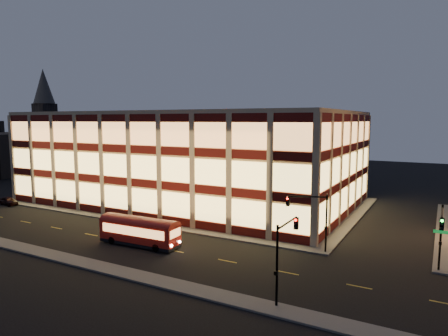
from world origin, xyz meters
The scene contains 13 objects.
ground centered at (0.00, 0.00, 0.00)m, with size 200.00×200.00×0.00m, color black.
sidewalk_office_south centered at (-3.00, 1.00, 0.07)m, with size 54.00×2.00×0.15m, color #514F4C.
sidewalk_office_east centered at (23.00, 17.00, 0.07)m, with size 2.00×30.00×0.15m, color #514F4C.
sidewalk_tower_west centered at (34.00, 17.00, 0.07)m, with size 2.00×30.00×0.15m, color #514F4C.
sidewalk_near centered at (0.00, -13.00, 0.07)m, with size 100.00×2.00×0.15m, color #514F4C.
office_building centered at (-2.91, 16.91, 7.25)m, with size 50.45×30.45×14.50m.
church_tower centered at (-70.00, 40.00, 9.00)m, with size 5.00×5.00×18.00m, color #2D2621.
church_spire centered at (-70.00, 40.00, 23.00)m, with size 6.00×6.00×10.00m, color #4C473F.
traffic_signal_far centered at (22.21, 0.24, 4.11)m, with size 3.79×1.87×6.00m.
traffic_signal_right centered at (33.50, -0.62, 4.10)m, with size 1.20×4.37×6.00m.
traffic_signal_near centered at (23.50, -11.03, 4.13)m, with size 0.32×4.45×6.00m.
trolley_bus centered at (5.52, -6.26, 1.70)m, with size 9.14×2.69×3.07m.
parked_car_0 centered at (-26.00, -0.54, 0.64)m, with size 1.51×3.74×1.28m, color black.
Camera 1 is at (33.31, -37.93, 13.26)m, focal length 32.00 mm.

